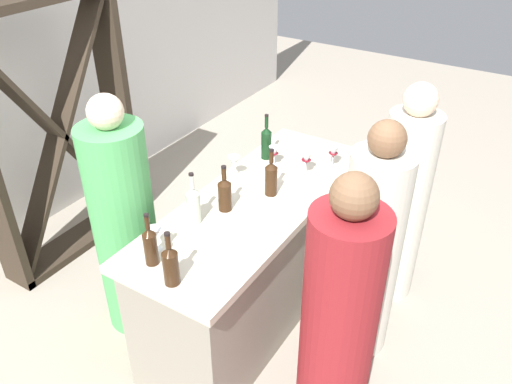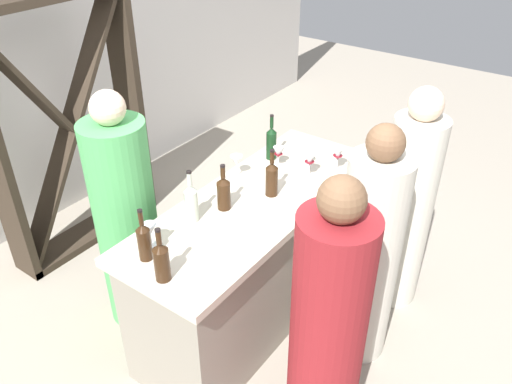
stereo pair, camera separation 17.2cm
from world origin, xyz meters
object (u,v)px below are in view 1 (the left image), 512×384
wine_glass_far_left (274,153)px  wine_glass_near_center (306,159)px  wine_bottle_far_right_dark_green (266,142)px  wine_glass_far_center (155,234)px  person_left_guest (338,325)px  person_server_behind (125,228)px  wine_glass_near_right (302,151)px  wine_glass_far_right (234,162)px  wine_bottle_leftmost_amber_brown (171,264)px  wine_rack (58,135)px  person_center_guest (402,204)px  wine_bottle_second_right_amber_brown (225,193)px  person_right_guest (370,252)px  wine_bottle_center_clear_pale (193,204)px  wine_glass_near_left (333,152)px  wine_bottle_second_left_amber_brown (150,245)px  wine_bottle_rightmost_amber_brown (271,177)px

wine_glass_far_left → wine_glass_near_center: bearing=-88.8°
wine_bottle_far_right_dark_green → wine_glass_far_center: wine_bottle_far_right_dark_green is taller
person_left_guest → person_server_behind: person_server_behind is taller
wine_glass_near_right → wine_glass_far_left: bearing=123.4°
person_server_behind → wine_glass_far_center: bearing=-19.9°
person_server_behind → wine_glass_far_right: bearing=60.5°
wine_bottle_leftmost_amber_brown → wine_bottle_far_right_dark_green: size_ratio=0.93×
wine_rack → person_center_guest: size_ratio=1.24×
wine_bottle_second_right_amber_brown → person_center_guest: (0.92, -0.79, -0.31)m
wine_bottle_leftmost_amber_brown → wine_bottle_second_right_amber_brown: (0.65, 0.14, -0.00)m
wine_glass_far_left → wine_glass_far_right: bearing=154.0°
wine_glass_near_right → person_right_guest: (-0.37, -0.66, -0.32)m
wine_bottle_center_clear_pale → person_server_behind: (-0.08, 0.50, -0.31)m
person_right_guest → wine_glass_far_right: bearing=15.1°
wine_bottle_center_clear_pale → wine_glass_near_right: 0.93m
wine_glass_near_left → wine_bottle_second_left_amber_brown: bearing=165.4°
wine_bottle_rightmost_amber_brown → wine_rack: bearing=96.3°
wine_glass_far_left → person_center_guest: (0.31, -0.81, -0.30)m
wine_bottle_second_left_amber_brown → wine_bottle_far_right_dark_green: bearing=3.7°
wine_glass_near_right → person_left_guest: 1.28m
wine_bottle_second_right_amber_brown → person_server_behind: bearing=115.5°
wine_bottle_leftmost_amber_brown → wine_bottle_second_right_amber_brown: wine_bottle_leftmost_amber_brown is taller
wine_rack → person_center_guest: bearing=-70.7°
wine_glass_near_left → wine_glass_near_center: 0.21m
wine_bottle_second_left_amber_brown → wine_bottle_center_clear_pale: 0.40m
wine_glass_near_center → person_left_guest: 1.16m
wine_bottle_far_right_dark_green → person_center_guest: size_ratio=0.20×
wine_bottle_second_right_amber_brown → wine_bottle_far_right_dark_green: bearing=10.1°
wine_bottle_second_left_amber_brown → wine_bottle_leftmost_amber_brown: bearing=-108.5°
wine_bottle_second_right_amber_brown → wine_glass_near_right: wine_bottle_second_right_amber_brown is taller
wine_bottle_second_right_amber_brown → person_server_behind: size_ratio=0.18×
wine_bottle_leftmost_amber_brown → wine_glass_near_left: 1.45m
wine_glass_near_left → wine_glass_far_left: wine_glass_near_left is taller
wine_glass_far_center → person_right_guest: bearing=-46.7°
wine_bottle_rightmost_amber_brown → person_right_guest: person_right_guest is taller
wine_bottle_second_left_amber_brown → wine_bottle_second_right_amber_brown: bearing=-3.7°
wine_glass_near_left → wine_bottle_center_clear_pale: bearing=158.2°
wine_rack → wine_glass_far_right: size_ratio=12.81×
wine_glass_near_center → person_left_guest: size_ratio=0.10×
wine_bottle_rightmost_amber_brown → wine_glass_far_left: wine_bottle_rightmost_amber_brown is taller
wine_rack → wine_bottle_center_clear_pale: wine_rack is taller
wine_glass_far_center → person_center_guest: person_center_guest is taller
wine_glass_near_left → person_left_guest: 1.26m
wine_bottle_leftmost_amber_brown → wine_glass_far_right: bearing=17.1°
person_left_guest → person_center_guest: size_ratio=1.01×
wine_glass_near_right → wine_glass_far_left: wine_glass_near_right is taller
wine_bottle_leftmost_amber_brown → wine_bottle_center_clear_pale: (0.45, 0.22, 0.01)m
wine_bottle_leftmost_amber_brown → wine_glass_near_left: wine_bottle_leftmost_amber_brown is taller
wine_bottle_second_left_amber_brown → wine_glass_far_left: size_ratio=2.16×
wine_bottle_second_right_amber_brown → person_center_guest: size_ratio=0.18×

